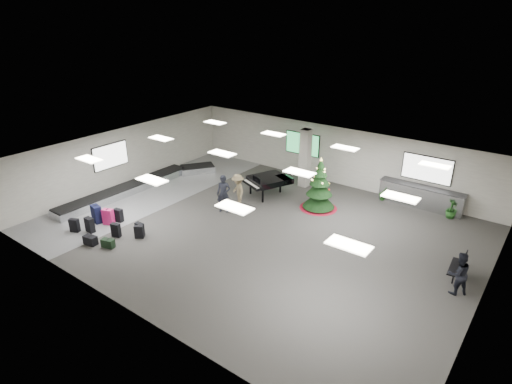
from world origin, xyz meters
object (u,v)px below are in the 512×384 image
Objects in this scene: potted_plant_right at (451,209)px; christmas_tree at (319,191)px; baggage_carousel at (141,185)px; bench at (460,266)px; traveler_bench at (459,273)px; traveler_b at (238,190)px; service_counter at (421,196)px; traveler_a at (224,194)px; potted_plant_left at (383,193)px; grand_piano at (268,180)px; pink_suitcase at (108,217)px.

christmas_tree is at bearing -153.24° from potted_plant_right.
baggage_carousel is at bearing -158.06° from christmas_tree.
traveler_bench is at bearing -85.48° from bench.
traveler_b reaches higher than baggage_carousel.
traveler_a is (-7.39, -6.20, 0.37)m from service_counter.
potted_plant_left is at bearing -170.79° from service_counter.
service_counter is 2.57× the size of traveler_bench.
grand_piano is at bearing 164.75° from bench.
traveler_b is (-7.24, -5.31, 0.29)m from service_counter.
traveler_a is (5.45, 0.54, 0.71)m from baggage_carousel.
bench is 6.93m from potted_plant_left.
potted_plant_left is (-4.80, 5.00, -0.10)m from bench.
baggage_carousel is 5.53m from traveler_a.
grand_piano is (-6.84, -3.36, 0.30)m from service_counter.
potted_plant_right is at bearing 17.27° from pink_suitcase.
traveler_bench is at bearing 1.40° from baggage_carousel.
traveler_b is at bearing -78.46° from grand_piano.
bench is at bearing -73.06° from potted_plant_right.
traveler_b reaches higher than potted_plant_left.
christmas_tree reaches higher than pink_suitcase.
traveler_b is (-10.28, -0.02, 0.36)m from bench.
pink_suitcase is 14.64m from bench.
traveler_b is 2.19× the size of potted_plant_left.
traveler_a reaches higher than pink_suitcase.
service_counter is 9.65m from traveler_a.
traveler_bench is (10.04, -2.98, -0.05)m from grand_piano.
christmas_tree is 6.15m from potted_plant_right.
potted_plant_left is at bearing 26.53° from pink_suitcase.
grand_piano is at bearing 110.32° from traveler_b.
bench is 1.11m from traveler_bench.
christmas_tree reaches higher than service_counter.
potted_plant_right is (-1.49, 4.90, -0.05)m from bench.
baggage_carousel is 12.82m from potted_plant_left.
traveler_bench is at bearing -63.21° from service_counter.
christmas_tree is at bearing 158.70° from bench.
service_counter is 1.80m from potted_plant_left.
baggage_carousel is 6.91m from grand_piano.
traveler_bench reaches higher than potted_plant_left.
service_counter is 1.60m from potted_plant_right.
potted_plant_right is (8.39, 2.97, -0.41)m from grand_piano.
grand_piano is 1.60× the size of traveler_bench.
baggage_carousel is at bearing -41.31° from traveler_bench.
traveler_b is at bearing -150.74° from potted_plant_right.
potted_plant_left is at bearing -93.35° from traveler_bench.
christmas_tree is 2.92m from grand_piano.
pink_suitcase is 0.49× the size of traveler_bench.
christmas_tree reaches higher than potted_plant_right.
baggage_carousel is 4.21m from pink_suitcase.
potted_plant_left is at bearing 30.20° from baggage_carousel.
grand_piano is 2.93× the size of potted_plant_right.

